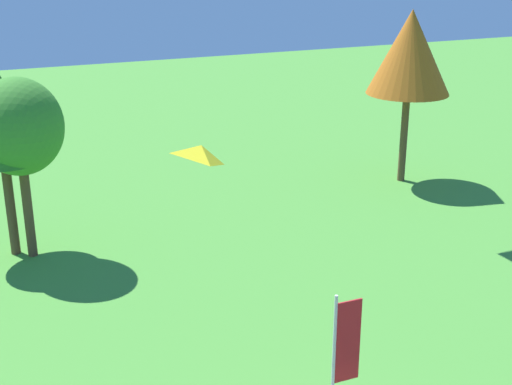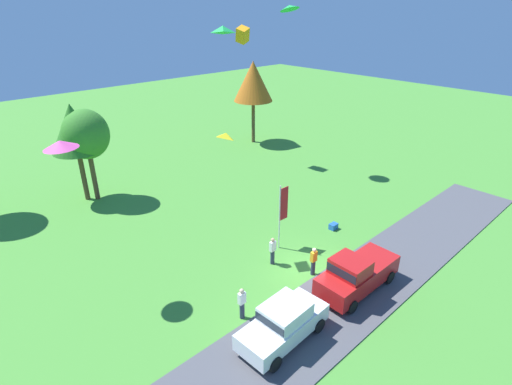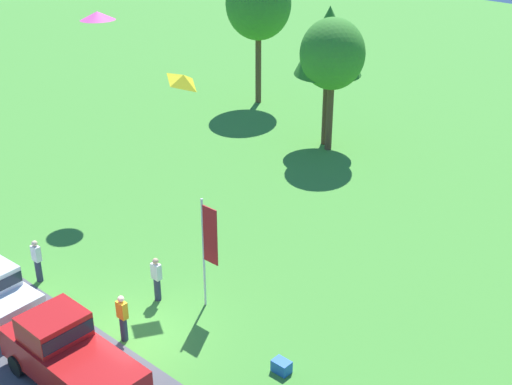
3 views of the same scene
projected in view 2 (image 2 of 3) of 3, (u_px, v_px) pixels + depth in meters
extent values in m
plane|color=#478E33|center=(311.00, 271.00, 22.42)|extent=(120.00, 120.00, 0.00)
cube|color=#4C4C51|center=(351.00, 294.00, 20.63)|extent=(36.00, 4.40, 0.06)
cube|color=white|center=(283.00, 326.00, 17.51)|extent=(4.48, 1.99, 0.80)
cube|color=white|center=(285.00, 312.00, 17.25)|extent=(2.07, 1.73, 0.70)
cube|color=#19232D|center=(285.00, 312.00, 17.25)|extent=(2.11, 1.70, 0.38)
cylinder|color=black|center=(274.00, 364.00, 16.18)|extent=(0.69, 0.27, 0.68)
cylinder|color=black|center=(245.00, 341.00, 17.26)|extent=(0.69, 0.27, 0.68)
cylinder|color=black|center=(319.00, 325.00, 18.11)|extent=(0.69, 0.27, 0.68)
cylinder|color=black|center=(290.00, 307.00, 19.19)|extent=(0.69, 0.27, 0.68)
cube|color=red|center=(358.00, 275.00, 20.65)|extent=(5.02, 1.95, 1.00)
cube|color=red|center=(350.00, 267.00, 19.77)|extent=(1.52, 1.78, 0.80)
cube|color=#19232D|center=(350.00, 267.00, 19.77)|extent=(1.55, 1.74, 0.44)
cylinder|color=black|center=(352.00, 307.00, 19.22)|extent=(0.68, 0.25, 0.68)
cylinder|color=black|center=(322.00, 289.00, 20.43)|extent=(0.68, 0.25, 0.68)
cylinder|color=black|center=(389.00, 277.00, 21.30)|extent=(0.68, 0.25, 0.68)
cylinder|color=black|center=(361.00, 262.00, 22.50)|extent=(0.68, 0.25, 0.68)
cylinder|color=#2D334C|center=(313.00, 268.00, 21.99)|extent=(0.24, 0.24, 0.88)
cube|color=orange|center=(314.00, 256.00, 21.68)|extent=(0.36, 0.22, 0.60)
sphere|color=beige|center=(314.00, 250.00, 21.50)|extent=(0.22, 0.22, 0.22)
cylinder|color=#2D334C|center=(272.00, 257.00, 22.91)|extent=(0.24, 0.24, 0.88)
cube|color=white|center=(273.00, 246.00, 22.59)|extent=(0.36, 0.22, 0.60)
sphere|color=tan|center=(273.00, 240.00, 22.41)|extent=(0.22, 0.22, 0.22)
cylinder|color=#2D334C|center=(242.00, 310.00, 18.93)|extent=(0.24, 0.24, 0.88)
cube|color=white|center=(242.00, 298.00, 18.61)|extent=(0.36, 0.22, 0.60)
sphere|color=beige|center=(242.00, 291.00, 18.43)|extent=(0.22, 0.22, 0.22)
cylinder|color=brown|center=(83.00, 176.00, 29.89)|extent=(0.36, 0.36, 3.88)
cone|color=#2D7023|center=(74.00, 128.00, 28.31)|extent=(3.49, 3.49, 3.49)
cylinder|color=brown|center=(94.00, 177.00, 30.00)|extent=(0.36, 0.36, 3.66)
ellipsoid|color=#387F28|center=(86.00, 134.00, 28.58)|extent=(3.29, 3.29, 3.62)
cylinder|color=brown|center=(253.00, 122.00, 42.42)|extent=(0.36, 0.36, 4.45)
cone|color=#B25B19|center=(253.00, 81.00, 40.61)|extent=(4.01, 4.01, 4.01)
cylinder|color=silver|center=(279.00, 218.00, 23.71)|extent=(0.08, 0.08, 4.17)
cube|color=red|center=(284.00, 204.00, 23.57)|extent=(0.64, 0.04, 2.08)
cube|color=blue|center=(333.00, 226.00, 26.54)|extent=(0.56, 0.40, 0.40)
pyramid|color=green|center=(223.00, 29.00, 19.51)|extent=(1.26, 1.27, 0.48)
pyramid|color=yellow|center=(226.00, 136.00, 21.07)|extent=(1.14, 0.99, 0.62)
cone|color=#EA4C9E|center=(60.00, 144.00, 17.49)|extent=(2.12, 2.12, 0.43)
cube|color=orange|center=(243.00, 35.00, 33.52)|extent=(1.31, 1.36, 1.59)
cone|color=green|center=(289.00, 7.00, 30.95)|extent=(1.67, 1.69, 0.77)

